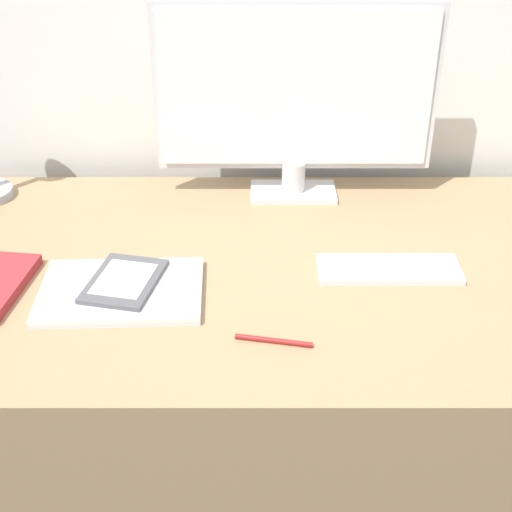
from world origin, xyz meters
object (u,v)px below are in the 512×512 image
object	(u,v)px
laptop	(119,291)
keyboard	(386,269)
monitor	(293,98)
ereader	(122,281)
pen	(271,340)

from	to	relation	value
laptop	keyboard	bearing A→B (deg)	8.75
keyboard	monitor	bearing A→B (deg)	116.69
keyboard	ereader	size ratio (longest dim) A/B	1.47
laptop	pen	bearing A→B (deg)	-26.90
monitor	pen	xyz separation A→B (m)	(-0.06, -0.55, -0.23)
keyboard	laptop	bearing A→B (deg)	-171.25
keyboard	laptop	size ratio (longest dim) A/B	0.91
keyboard	ereader	distance (m)	0.50
ereader	keyboard	bearing A→B (deg)	7.16
pen	keyboard	bearing A→B (deg)	43.88
ereader	pen	xyz separation A→B (m)	(0.27, -0.15, -0.02)
monitor	keyboard	xyz separation A→B (m)	(0.17, -0.34, -0.22)
keyboard	laptop	world-z (taller)	laptop
keyboard	pen	distance (m)	0.31
laptop	ereader	distance (m)	0.02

